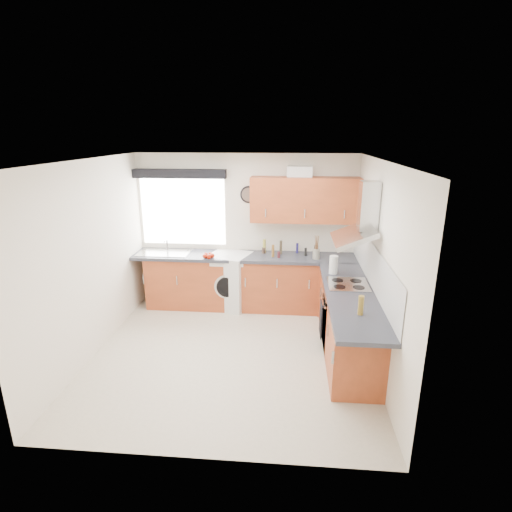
# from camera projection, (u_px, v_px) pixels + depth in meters

# --- Properties ---
(ground_plane) EXTENTS (3.60, 3.60, 0.00)m
(ground_plane) POSITION_uv_depth(u_px,v_px,m) (232.00, 353.00, 5.30)
(ground_plane) COLOR beige
(ceiling) EXTENTS (3.60, 3.60, 0.02)m
(ceiling) POSITION_uv_depth(u_px,v_px,m) (228.00, 161.00, 4.56)
(ceiling) COLOR white
(ceiling) RESTS_ON wall_back
(wall_back) EXTENTS (3.60, 0.02, 2.50)m
(wall_back) POSITION_uv_depth(u_px,v_px,m) (246.00, 230.00, 6.64)
(wall_back) COLOR silver
(wall_back) RESTS_ON ground_plane
(wall_front) EXTENTS (3.60, 0.02, 2.50)m
(wall_front) POSITION_uv_depth(u_px,v_px,m) (197.00, 334.00, 3.22)
(wall_front) COLOR silver
(wall_front) RESTS_ON ground_plane
(wall_left) EXTENTS (0.02, 3.60, 2.50)m
(wall_left) POSITION_uv_depth(u_px,v_px,m) (90.00, 260.00, 5.08)
(wall_left) COLOR silver
(wall_left) RESTS_ON ground_plane
(wall_right) EXTENTS (0.02, 3.60, 2.50)m
(wall_right) POSITION_uv_depth(u_px,v_px,m) (379.00, 268.00, 4.78)
(wall_right) COLOR silver
(wall_right) RESTS_ON ground_plane
(window) EXTENTS (1.40, 0.02, 1.10)m
(window) POSITION_uv_depth(u_px,v_px,m) (183.00, 212.00, 6.63)
(window) COLOR silver
(window) RESTS_ON wall_back
(window_blind) EXTENTS (1.50, 0.18, 0.14)m
(window_blind) POSITION_uv_depth(u_px,v_px,m) (179.00, 174.00, 6.36)
(window_blind) COLOR black
(window_blind) RESTS_ON wall_back
(splashback) EXTENTS (0.01, 3.00, 0.54)m
(splashback) POSITION_uv_depth(u_px,v_px,m) (372.00, 266.00, 5.09)
(splashback) COLOR white
(splashback) RESTS_ON wall_right
(base_cab_back) EXTENTS (3.00, 0.58, 0.86)m
(base_cab_back) POSITION_uv_depth(u_px,v_px,m) (238.00, 282.00, 6.62)
(base_cab_back) COLOR brown
(base_cab_back) RESTS_ON ground_plane
(base_cab_corner) EXTENTS (0.60, 0.60, 0.86)m
(base_cab_corner) POSITION_uv_depth(u_px,v_px,m) (336.00, 285.00, 6.48)
(base_cab_corner) COLOR brown
(base_cab_corner) RESTS_ON ground_plane
(base_cab_right) EXTENTS (0.58, 2.10, 0.86)m
(base_cab_right) POSITION_uv_depth(u_px,v_px,m) (348.00, 323.00, 5.19)
(base_cab_right) COLOR brown
(base_cab_right) RESTS_ON ground_plane
(worktop_back) EXTENTS (3.60, 0.62, 0.05)m
(worktop_back) POSITION_uv_depth(u_px,v_px,m) (244.00, 256.00, 6.47)
(worktop_back) COLOR #272931
(worktop_back) RESTS_ON base_cab_back
(worktop_right) EXTENTS (0.62, 2.42, 0.05)m
(worktop_right) POSITION_uv_depth(u_px,v_px,m) (351.00, 296.00, 4.92)
(worktop_right) COLOR #272931
(worktop_right) RESTS_ON base_cab_right
(sink) EXTENTS (0.84, 0.46, 0.10)m
(sink) POSITION_uv_depth(u_px,v_px,m) (164.00, 251.00, 6.56)
(sink) COLOR #ABADAF
(sink) RESTS_ON worktop_back
(oven) EXTENTS (0.56, 0.58, 0.85)m
(oven) POSITION_uv_depth(u_px,v_px,m) (345.00, 319.00, 5.34)
(oven) COLOR black
(oven) RESTS_ON ground_plane
(hob_plate) EXTENTS (0.52, 0.52, 0.01)m
(hob_plate) POSITION_uv_depth(u_px,v_px,m) (348.00, 284.00, 5.19)
(hob_plate) COLOR #ABADAF
(hob_plate) RESTS_ON worktop_right
(extractor_hood) EXTENTS (0.52, 0.78, 0.66)m
(extractor_hood) POSITION_uv_depth(u_px,v_px,m) (361.00, 220.00, 4.93)
(extractor_hood) COLOR #ABADAF
(extractor_hood) RESTS_ON wall_right
(upper_cabinets) EXTENTS (1.70, 0.35, 0.70)m
(upper_cabinets) POSITION_uv_depth(u_px,v_px,m) (305.00, 200.00, 6.24)
(upper_cabinets) COLOR brown
(upper_cabinets) RESTS_ON wall_back
(washing_machine) EXTENTS (0.77, 0.76, 0.91)m
(washing_machine) POSITION_uv_depth(u_px,v_px,m) (230.00, 280.00, 6.63)
(washing_machine) COLOR silver
(washing_machine) RESTS_ON ground_plane
(wall_clock) EXTENTS (0.28, 0.04, 0.28)m
(wall_clock) POSITION_uv_depth(u_px,v_px,m) (249.00, 195.00, 6.44)
(wall_clock) COLOR black
(wall_clock) RESTS_ON wall_back
(casserole) EXTENTS (0.40, 0.29, 0.16)m
(casserole) POSITION_uv_depth(u_px,v_px,m) (300.00, 171.00, 6.21)
(casserole) COLOR silver
(casserole) RESTS_ON upper_cabinets
(storage_box) EXTENTS (0.26, 0.22, 0.11)m
(storage_box) POSITION_uv_depth(u_px,v_px,m) (296.00, 173.00, 6.22)
(storage_box) COLOR #A83923
(storage_box) RESTS_ON upper_cabinets
(utensil_pot) EXTENTS (0.14, 0.14, 0.15)m
(utensil_pot) POSITION_uv_depth(u_px,v_px,m) (316.00, 254.00, 6.24)
(utensil_pot) COLOR gray
(utensil_pot) RESTS_ON worktop_back
(kitchen_roll) EXTENTS (0.15, 0.15, 0.26)m
(kitchen_roll) POSITION_uv_depth(u_px,v_px,m) (334.00, 265.00, 5.58)
(kitchen_roll) COLOR silver
(kitchen_roll) RESTS_ON worktop_right
(tomato_cluster) EXTENTS (0.18, 0.18, 0.08)m
(tomato_cluster) POSITION_uv_depth(u_px,v_px,m) (208.00, 256.00, 6.30)
(tomato_cluster) COLOR #A41805
(tomato_cluster) RESTS_ON worktop_back
(jar_0) EXTENTS (0.07, 0.07, 0.21)m
(jar_0) POSITION_uv_depth(u_px,v_px,m) (316.00, 252.00, 6.27)
(jar_0) COLOR black
(jar_0) RESTS_ON worktop_back
(jar_1) EXTENTS (0.05, 0.05, 0.23)m
(jar_1) POSITION_uv_depth(u_px,v_px,m) (264.00, 246.00, 6.55)
(jar_1) COLOR #A59A39
(jar_1) RESTS_ON worktop_back
(jar_2) EXTENTS (0.04, 0.04, 0.16)m
(jar_2) POSITION_uv_depth(u_px,v_px,m) (297.00, 248.00, 6.55)
(jar_2) COLOR navy
(jar_2) RESTS_ON worktop_back
(jar_3) EXTENTS (0.04, 0.04, 0.20)m
(jar_3) POSITION_uv_depth(u_px,v_px,m) (273.00, 251.00, 6.33)
(jar_3) COLOR brown
(jar_3) RESTS_ON worktop_back
(jar_4) EXTENTS (0.04, 0.04, 0.10)m
(jar_4) POSITION_uv_depth(u_px,v_px,m) (279.00, 255.00, 6.30)
(jar_4) COLOR #521D22
(jar_4) RESTS_ON worktop_back
(jar_5) EXTENTS (0.04, 0.04, 0.13)m
(jar_5) POSITION_uv_depth(u_px,v_px,m) (306.00, 252.00, 6.40)
(jar_5) COLOR black
(jar_5) RESTS_ON worktop_back
(jar_6) EXTENTS (0.06, 0.06, 0.09)m
(jar_6) POSITION_uv_depth(u_px,v_px,m) (264.00, 250.00, 6.54)
(jar_6) COLOR #3B2A21
(jar_6) RESTS_ON worktop_back
(jar_7) EXTENTS (0.04, 0.04, 0.23)m
(jar_7) POSITION_uv_depth(u_px,v_px,m) (281.00, 247.00, 6.48)
(jar_7) COLOR #3E3422
(jar_7) RESTS_ON worktop_back
(bottle_0) EXTENTS (0.06, 0.06, 0.22)m
(bottle_0) POSITION_uv_depth(u_px,v_px,m) (361.00, 305.00, 4.32)
(bottle_0) COLOR olive
(bottle_0) RESTS_ON worktop_right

